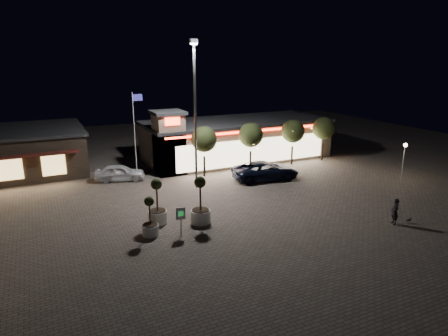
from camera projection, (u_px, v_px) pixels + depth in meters
name	position (u px, v px, depth m)	size (l,w,h in m)	color
ground	(213.00, 226.00, 26.97)	(90.00, 90.00, 0.00)	#645B51
retail_building	(233.00, 139.00, 44.06)	(20.40, 8.40, 6.10)	gray
floodlight_pole	(195.00, 107.00, 32.86)	(0.60, 0.40, 12.38)	gray
flagpole	(135.00, 128.00, 36.21)	(0.95, 0.10, 8.00)	white
lamp_post_east	(404.00, 154.00, 36.31)	(0.36, 0.36, 3.48)	gray
string_tree_a	(204.00, 139.00, 37.23)	(2.42, 2.42, 4.79)	#332319
string_tree_b	(251.00, 135.00, 39.30)	(2.42, 2.42, 4.79)	#332319
string_tree_c	(293.00, 131.00, 41.36)	(2.42, 2.42, 4.79)	#332319
string_tree_d	(324.00, 128.00, 43.02)	(2.42, 2.42, 4.79)	#332319
pickup_truck	(266.00, 171.00, 36.88)	(2.85, 6.17, 1.72)	black
white_sedan	(120.00, 173.00, 36.57)	(1.79, 4.45, 1.52)	white
pedestrian	(395.00, 211.00, 27.01)	(0.66, 0.43, 1.82)	black
dog	(409.00, 219.00, 27.38)	(0.47, 0.17, 0.25)	#59514C
planter_left	(158.00, 209.00, 27.19)	(1.28, 1.28, 3.15)	silver
planter_mid	(150.00, 223.00, 25.32)	(1.06, 1.06, 2.61)	silver
planter_right	(200.00, 209.00, 27.19)	(1.35, 1.35, 3.32)	silver
valet_sign	(181.00, 216.00, 25.27)	(0.61, 0.16, 1.85)	gray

